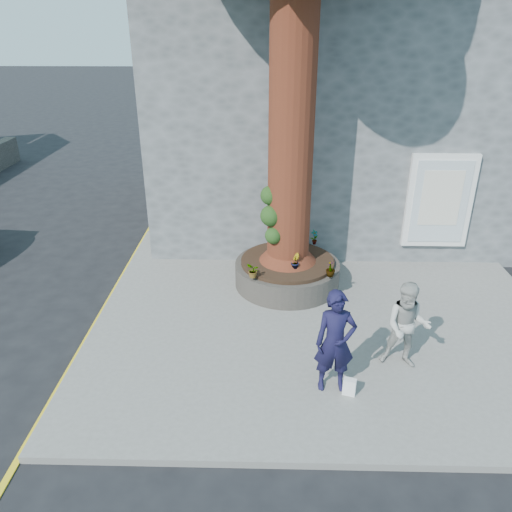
{
  "coord_description": "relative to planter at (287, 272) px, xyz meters",
  "views": [
    {
      "loc": [
        0.35,
        -7.84,
        5.49
      ],
      "look_at": [
        0.13,
        1.06,
        1.25
      ],
      "focal_mm": 35.0,
      "sensor_mm": 36.0,
      "label": 1
    }
  ],
  "objects": [
    {
      "name": "ground",
      "position": [
        -0.8,
        -2.0,
        -0.41
      ],
      "size": [
        120.0,
        120.0,
        0.0
      ],
      "primitive_type": "plane",
      "color": "black",
      "rests_on": "ground"
    },
    {
      "name": "shopping_bag",
      "position": [
        0.87,
        -3.61,
        -0.15
      ],
      "size": [
        0.23,
        0.18,
        0.28
      ],
      "primitive_type": "cube",
      "rotation": [
        0.0,
        0.0,
        -0.31
      ],
      "color": "white",
      "rests_on": "pavement"
    },
    {
      "name": "woman",
      "position": [
        1.88,
        -2.84,
        0.49
      ],
      "size": [
        0.87,
        0.75,
        1.56
      ],
      "primitive_type": "imported",
      "rotation": [
        0.0,
        0.0,
        -0.23
      ],
      "color": "#AAA9A3",
      "rests_on": "pavement"
    },
    {
      "name": "plant_c",
      "position": [
        0.85,
        -0.74,
        0.48
      ],
      "size": [
        0.27,
        0.27,
        0.34
      ],
      "primitive_type": "imported",
      "rotation": [
        0.0,
        0.0,
        3.86
      ],
      "color": "gray",
      "rests_on": "planter"
    },
    {
      "name": "pavement",
      "position": [
        0.7,
        -1.0,
        -0.35
      ],
      "size": [
        9.0,
        8.0,
        0.12
      ],
      "primitive_type": "cube",
      "color": "slate",
      "rests_on": "ground"
    },
    {
      "name": "plant_a",
      "position": [
        0.65,
        0.85,
        0.48
      ],
      "size": [
        0.22,
        0.21,
        0.35
      ],
      "primitive_type": "imported",
      "rotation": [
        0.0,
        0.0,
        0.6
      ],
      "color": "gray",
      "rests_on": "planter"
    },
    {
      "name": "plant_d",
      "position": [
        -0.73,
        -0.85,
        0.46
      ],
      "size": [
        0.27,
        0.3,
        0.31
      ],
      "primitive_type": "imported",
      "rotation": [
        0.0,
        0.0,
        4.82
      ],
      "color": "gray",
      "rests_on": "planter"
    },
    {
      "name": "plant_b",
      "position": [
        0.13,
        -0.47,
        0.5
      ],
      "size": [
        0.25,
        0.25,
        0.38
      ],
      "primitive_type": "imported",
      "rotation": [
        0.0,
        0.0,
        1.83
      ],
      "color": "gray",
      "rests_on": "planter"
    },
    {
      "name": "yellow_line",
      "position": [
        -3.85,
        -1.0,
        -0.41
      ],
      "size": [
        0.1,
        30.0,
        0.01
      ],
      "primitive_type": "cube",
      "color": "yellow",
      "rests_on": "ground"
    },
    {
      "name": "man",
      "position": [
        0.61,
        -3.45,
        0.58
      ],
      "size": [
        0.65,
        0.45,
        1.74
      ],
      "primitive_type": "imported",
      "rotation": [
        0.0,
        0.0,
        0.05
      ],
      "color": "black",
      "rests_on": "pavement"
    },
    {
      "name": "stone_shop",
      "position": [
        1.7,
        5.2,
        2.75
      ],
      "size": [
        10.3,
        8.3,
        6.3
      ],
      "color": "#535759",
      "rests_on": "ground"
    },
    {
      "name": "planter",
      "position": [
        0.0,
        0.0,
        0.0
      ],
      "size": [
        2.3,
        2.3,
        0.6
      ],
      "color": "black",
      "rests_on": "pavement"
    }
  ]
}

